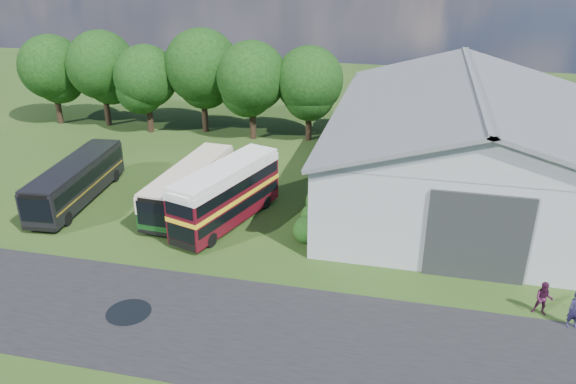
% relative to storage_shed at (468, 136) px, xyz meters
% --- Properties ---
extents(ground, '(120.00, 120.00, 0.00)m').
position_rel_storage_shed_xyz_m(ground, '(-15.00, -15.98, -4.17)').
color(ground, '#1C3711').
rests_on(ground, ground).
extents(asphalt_road, '(60.00, 8.00, 0.02)m').
position_rel_storage_shed_xyz_m(asphalt_road, '(-12.00, -18.98, -4.17)').
color(asphalt_road, black).
rests_on(asphalt_road, ground).
extents(puddle, '(2.20, 2.20, 0.01)m').
position_rel_storage_shed_xyz_m(puddle, '(-16.50, -18.98, -4.17)').
color(puddle, black).
rests_on(puddle, ground).
extents(storage_shed, '(18.80, 24.80, 8.15)m').
position_rel_storage_shed_xyz_m(storage_shed, '(0.00, 0.00, 0.00)').
color(storage_shed, gray).
rests_on(storage_shed, ground).
extents(tree_far_left, '(6.12, 6.12, 8.64)m').
position_rel_storage_shed_xyz_m(tree_far_left, '(-38.00, 8.02, 1.40)').
color(tree_far_left, black).
rests_on(tree_far_left, ground).
extents(tree_left_a, '(6.46, 6.46, 9.12)m').
position_rel_storage_shed_xyz_m(tree_left_a, '(-33.00, 8.52, 1.71)').
color(tree_left_a, black).
rests_on(tree_left_a, ground).
extents(tree_left_b, '(5.78, 5.78, 8.16)m').
position_rel_storage_shed_xyz_m(tree_left_b, '(-28.00, 7.52, 1.09)').
color(tree_left_b, black).
rests_on(tree_left_b, ground).
extents(tree_mid, '(6.80, 6.80, 9.60)m').
position_rel_storage_shed_xyz_m(tree_mid, '(-23.00, 8.82, 2.02)').
color(tree_mid, black).
rests_on(tree_mid, ground).
extents(tree_right_a, '(6.26, 6.26, 8.83)m').
position_rel_storage_shed_xyz_m(tree_right_a, '(-18.00, 7.82, 1.52)').
color(tree_right_a, black).
rests_on(tree_right_a, ground).
extents(tree_right_b, '(5.98, 5.98, 8.45)m').
position_rel_storage_shed_xyz_m(tree_right_b, '(-13.00, 8.62, 1.27)').
color(tree_right_b, black).
rests_on(tree_right_b, ground).
extents(shrub_front, '(1.70, 1.70, 1.70)m').
position_rel_storage_shed_xyz_m(shrub_front, '(-9.40, -9.98, -4.17)').
color(shrub_front, '#194714').
rests_on(shrub_front, ground).
extents(shrub_mid, '(1.60, 1.60, 1.60)m').
position_rel_storage_shed_xyz_m(shrub_mid, '(-9.40, -7.98, -4.17)').
color(shrub_mid, '#194714').
rests_on(shrub_mid, ground).
extents(shrub_back, '(1.80, 1.80, 1.80)m').
position_rel_storage_shed_xyz_m(shrub_back, '(-9.40, -5.98, -4.17)').
color(shrub_back, '#194714').
rests_on(shrub_back, ground).
extents(bus_green_single, '(3.05, 10.24, 2.79)m').
position_rel_storage_shed_xyz_m(bus_green_single, '(-18.14, -6.85, -2.68)').
color(bus_green_single, black).
rests_on(bus_green_single, ground).
extents(bus_maroon_double, '(4.84, 9.25, 3.86)m').
position_rel_storage_shed_xyz_m(bus_maroon_double, '(-14.87, -8.72, -2.24)').
color(bus_maroon_double, black).
rests_on(bus_maroon_double, ground).
extents(bus_dark_single, '(3.21, 10.40, 2.82)m').
position_rel_storage_shed_xyz_m(bus_dark_single, '(-26.02, -7.93, -2.66)').
color(bus_dark_single, black).
rests_on(bus_dark_single, ground).
extents(visitor_a, '(0.75, 0.55, 1.90)m').
position_rel_storage_shed_xyz_m(visitor_a, '(4.35, -15.29, -3.22)').
color(visitor_a, '#1F1B3D').
rests_on(visitor_a, ground).
extents(visitor_b, '(0.96, 0.81, 1.75)m').
position_rel_storage_shed_xyz_m(visitor_b, '(3.10, -14.56, -3.29)').
color(visitor_b, '#371128').
rests_on(visitor_b, ground).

